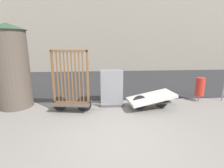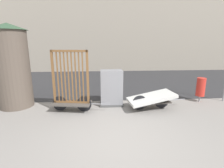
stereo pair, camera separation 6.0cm
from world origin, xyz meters
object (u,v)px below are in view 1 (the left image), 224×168
at_px(bike_cart_with_mattress, 151,98).
at_px(trash_bin, 200,87).
at_px(bike_cart_with_bedframe, 71,91).
at_px(advertising_column, 11,66).
at_px(utility_cabinet, 111,89).

height_order(bike_cart_with_mattress, trash_bin, trash_bin).
bearing_deg(trash_bin, bike_cart_with_bedframe, -172.68).
height_order(bike_cart_with_bedframe, advertising_column, advertising_column).
bearing_deg(bike_cart_with_bedframe, trash_bin, 15.82).
distance_m(bike_cart_with_bedframe, trash_bin, 5.18).
xyz_separation_m(bike_cart_with_bedframe, utility_cabinet, (1.45, 0.54, -0.12)).
bearing_deg(trash_bin, bike_cart_with_mattress, -163.71).
relative_size(trash_bin, advertising_column, 0.33).
height_order(bike_cart_with_bedframe, bike_cart_with_mattress, bike_cart_with_bedframe).
bearing_deg(utility_cabinet, bike_cart_with_mattress, -20.62).
xyz_separation_m(utility_cabinet, advertising_column, (-3.67, 0.12, 0.92)).
height_order(trash_bin, advertising_column, advertising_column).
distance_m(utility_cabinet, advertising_column, 3.78).
distance_m(bike_cart_with_bedframe, advertising_column, 2.44).
distance_m(bike_cart_with_mattress, advertising_column, 5.27).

